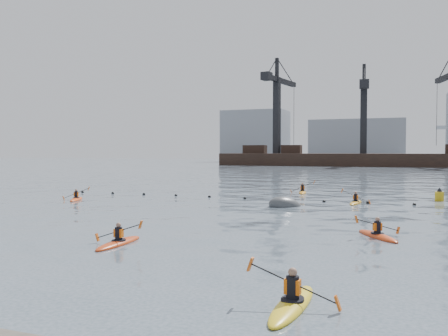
% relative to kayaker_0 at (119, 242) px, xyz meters
% --- Properties ---
extents(ground, '(400.00, 400.00, 0.00)m').
position_rel_kayaker_0_xyz_m(ground, '(1.04, -3.83, -0.09)').
color(ground, '#3E4E5A').
rests_on(ground, ground).
extents(float_line, '(33.24, 0.73, 0.24)m').
position_rel_kayaker_0_xyz_m(float_line, '(0.54, 18.71, -0.06)').
color(float_line, black).
rests_on(float_line, ground).
extents(barge_pier, '(72.00, 19.30, 29.50)m').
position_rel_kayaker_0_xyz_m(barge_pier, '(0.82, 106.17, 1.80)').
color(barge_pier, black).
rests_on(barge_pier, ground).
extents(skyline, '(141.00, 28.00, 22.00)m').
position_rel_kayaker_0_xyz_m(skyline, '(3.27, 146.45, 9.15)').
color(skyline, gray).
rests_on(skyline, ground).
extents(kayaker_0, '(2.08, 3.05, 1.10)m').
position_rel_kayaker_0_xyz_m(kayaker_0, '(0.00, 0.00, 0.00)').
color(kayaker_0, '#C73B12').
rests_on(kayaker_0, ground).
extents(kayaker_1, '(2.24, 3.28, 1.20)m').
position_rel_kayaker_0_xyz_m(kayaker_1, '(7.93, -4.89, 0.01)').
color(kayaker_1, yellow).
rests_on(kayaker_1, ground).
extents(kayaker_2, '(1.87, 2.87, 1.10)m').
position_rel_kayaker_0_xyz_m(kayaker_2, '(-12.46, 13.35, -0.00)').
color(kayaker_2, '#F24F16').
rests_on(kayaker_2, ground).
extents(kayaker_3, '(2.04, 2.98, 1.12)m').
position_rel_kayaker_0_xyz_m(kayaker_3, '(7.24, 18.27, -0.00)').
color(kayaker_3, orange).
rests_on(kayaker_3, ground).
extents(kayaker_4, '(2.12, 2.87, 1.06)m').
position_rel_kayaker_0_xyz_m(kayaker_4, '(9.31, 5.21, -0.00)').
color(kayaker_4, red).
rests_on(kayaker_4, ground).
extents(kayaker_5, '(2.15, 3.17, 1.22)m').
position_rel_kayaker_0_xyz_m(kayaker_5, '(2.12, 25.30, 0.00)').
color(kayaker_5, orange).
rests_on(kayaker_5, ground).
extents(mooring_buoy, '(2.89, 2.95, 1.72)m').
position_rel_kayaker_0_xyz_m(mooring_buoy, '(3.07, 14.85, -0.09)').
color(mooring_buoy, '#3A3D3F').
rests_on(mooring_buoy, ground).
extents(nav_buoy, '(0.62, 0.62, 1.13)m').
position_rel_kayaker_0_xyz_m(nav_buoy, '(12.81, 22.24, 0.25)').
color(nav_buoy, gold).
rests_on(nav_buoy, ground).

